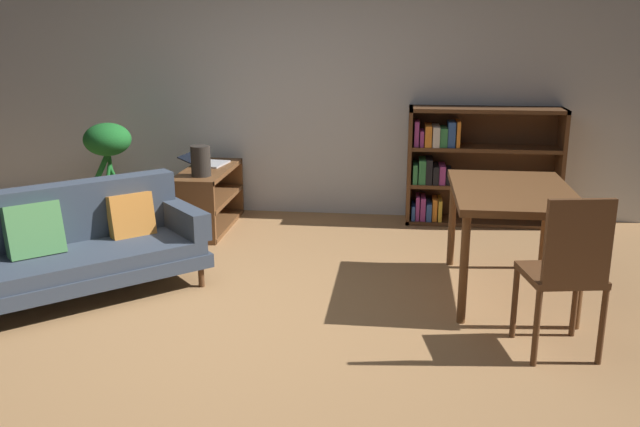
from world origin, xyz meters
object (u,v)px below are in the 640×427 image
desk_speaker (201,161)px  potted_floor_plant (109,163)px  fabric_couch (65,246)px  media_console (209,198)px  open_laptop (206,162)px  bookshelf (471,166)px  dining_table (512,201)px  dining_chair_near (567,268)px

desk_speaker → potted_floor_plant: potted_floor_plant is taller
fabric_couch → potted_floor_plant: bearing=103.9°
fabric_couch → media_console: bearing=73.7°
open_laptop → desk_speaker: 0.53m
open_laptop → bookshelf: (2.51, 0.29, -0.03)m
fabric_couch → potted_floor_plant: 1.87m
media_console → desk_speaker: desk_speaker is taller
fabric_couch → media_console: size_ratio=1.70×
fabric_couch → desk_speaker: 1.60m
media_console → open_laptop: (-0.07, 0.20, 0.30)m
open_laptop → dining_table: 3.04m
dining_chair_near → bookshelf: bearing=95.7°
fabric_couch → bookshelf: size_ratio=1.29×
desk_speaker → dining_table: desk_speaker is taller
potted_floor_plant → fabric_couch: bearing=-76.1°
fabric_couch → open_laptop: bearing=77.1°
open_laptop → bookshelf: bearing=6.5°
dining_chair_near → potted_floor_plant: bearing=147.8°
open_laptop → dining_chair_near: (2.79, -2.49, -0.05)m
media_console → fabric_couch: bearing=-106.3°
dining_table → bookshelf: 1.83m
media_console → open_laptop: bearing=108.6°
fabric_couch → open_laptop: (0.45, 1.97, 0.21)m
open_laptop → fabric_couch: bearing=-102.9°
desk_speaker → dining_table: (2.52, -1.03, -0.02)m
potted_floor_plant → dining_table: bearing=-21.3°
dining_table → dining_chair_near: size_ratio=1.25×
desk_speaker → potted_floor_plant: size_ratio=0.28×
dining_chair_near → media_console: bearing=139.9°
fabric_couch → dining_table: bearing=8.0°
fabric_couch → bookshelf: (2.96, 2.26, 0.18)m
fabric_couch → dining_table: (3.07, 0.43, 0.31)m
dining_chair_near → bookshelf: size_ratio=0.67×
open_laptop → desk_speaker: desk_speaker is taller
dining_table → bookshelf: (-0.11, 1.83, -0.13)m
potted_floor_plant → dining_chair_near: bearing=-32.2°
open_laptop → potted_floor_plant: potted_floor_plant is taller
fabric_couch → potted_floor_plant: (-0.44, 1.80, 0.21)m
media_console → bookshelf: (2.44, 0.48, 0.27)m
fabric_couch → desk_speaker: size_ratio=6.86×
open_laptop → desk_speaker: (0.10, -0.51, 0.11)m
dining_table → bookshelf: bearing=93.4°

